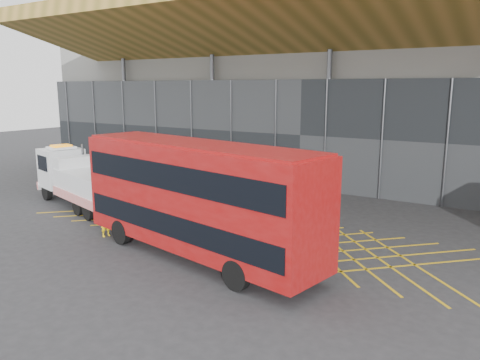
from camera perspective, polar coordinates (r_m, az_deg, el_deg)
The scene contains 6 objects.
ground_plane at distance 26.98m, azimuth -7.13°, elevation -4.86°, with size 120.00×120.00×0.00m, color #28282A.
road_markings at distance 24.72m, azimuth 0.09°, elevation -6.27°, with size 24.76×7.16×0.01m.
construction_building at distance 41.06m, azimuth 11.75°, elevation 13.17°, with size 55.00×23.97×18.00m.
recovery_truck at distance 31.14m, azimuth -18.91°, elevation 0.06°, with size 10.68×4.93×3.74m.
bus_towed at distance 20.43m, azimuth -5.40°, elevation -1.81°, with size 12.93×5.23×5.14m.
worker at distance 24.70m, azimuth -16.05°, elevation -4.86°, with size 0.57×0.38×1.57m, color yellow.
Camera 1 is at (16.60, -19.92, 7.47)m, focal length 35.00 mm.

